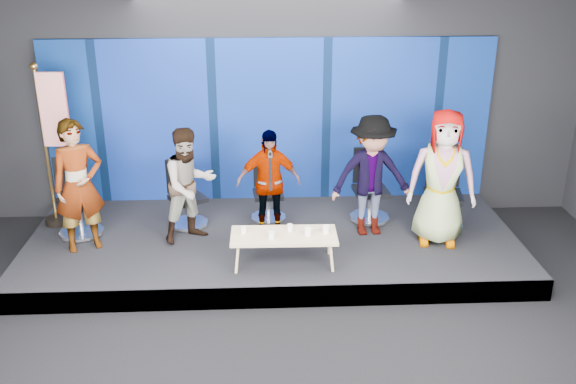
# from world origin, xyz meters

# --- Properties ---
(ground) EXTENTS (10.00, 10.00, 0.00)m
(ground) POSITION_xyz_m (0.00, 0.00, 0.00)
(ground) COLOR black
(ground) RESTS_ON ground
(room_walls) EXTENTS (10.02, 8.02, 3.51)m
(room_walls) POSITION_xyz_m (0.00, 0.00, 2.43)
(room_walls) COLOR black
(room_walls) RESTS_ON ground
(riser) EXTENTS (7.00, 3.00, 0.30)m
(riser) POSITION_xyz_m (0.00, 2.50, 0.15)
(riser) COLOR black
(riser) RESTS_ON ground
(backdrop) EXTENTS (7.00, 0.08, 2.60)m
(backdrop) POSITION_xyz_m (0.00, 3.95, 1.60)
(backdrop) COLOR navy
(backdrop) RESTS_ON riser
(chair_a) EXTENTS (0.85, 0.85, 1.13)m
(chair_a) POSITION_xyz_m (-2.81, 2.70, 0.67)
(chair_a) COLOR silver
(chair_a) RESTS_ON riser
(panelist_a) EXTENTS (0.79, 0.69, 1.84)m
(panelist_a) POSITION_xyz_m (-2.61, 2.23, 1.22)
(panelist_a) COLOR black
(panelist_a) RESTS_ON riser
(chair_b) EXTENTS (0.79, 0.79, 1.01)m
(chair_b) POSITION_xyz_m (-1.27, 2.92, 0.63)
(chair_b) COLOR silver
(chair_b) RESTS_ON riser
(panelist_b) EXTENTS (1.00, 0.95, 1.64)m
(panelist_b) POSITION_xyz_m (-1.16, 2.44, 1.12)
(panelist_b) COLOR black
(panelist_b) RESTS_ON riser
(chair_c) EXTENTS (0.59, 0.59, 0.96)m
(chair_c) POSITION_xyz_m (-0.06, 3.10, 0.62)
(chair_c) COLOR silver
(chair_c) RESTS_ON riser
(panelist_c) EXTENTS (0.94, 0.46, 1.55)m
(panelist_c) POSITION_xyz_m (-0.06, 2.60, 1.08)
(panelist_c) COLOR black
(panelist_c) RESTS_ON riser
(chair_d) EXTENTS (0.66, 0.66, 1.09)m
(chair_d) POSITION_xyz_m (1.48, 3.02, 0.66)
(chair_d) COLOR silver
(chair_d) RESTS_ON riser
(panelist_d) EXTENTS (1.19, 0.74, 1.76)m
(panelist_d) POSITION_xyz_m (1.40, 2.52, 1.18)
(panelist_d) COLOR black
(panelist_d) RESTS_ON riser
(chair_e) EXTENTS (0.77, 0.77, 1.18)m
(chair_e) POSITION_xyz_m (2.49, 2.68, 0.69)
(chair_e) COLOR silver
(chair_e) RESTS_ON riser
(panelist_e) EXTENTS (1.03, 0.77, 1.91)m
(panelist_e) POSITION_xyz_m (2.31, 2.20, 1.26)
(panelist_e) COLOR black
(panelist_e) RESTS_ON riser
(coffee_table) EXTENTS (1.39, 0.60, 0.42)m
(coffee_table) POSITION_xyz_m (0.12, 1.63, 0.69)
(coffee_table) COLOR tan
(coffee_table) RESTS_ON riser
(mug_a) EXTENTS (0.07, 0.07, 0.09)m
(mug_a) POSITION_xyz_m (-0.41, 1.69, 0.77)
(mug_a) COLOR white
(mug_a) RESTS_ON coffee_table
(mug_b) EXTENTS (0.08, 0.08, 0.10)m
(mug_b) POSITION_xyz_m (-0.05, 1.50, 0.77)
(mug_b) COLOR white
(mug_b) RESTS_ON coffee_table
(mug_c) EXTENTS (0.07, 0.07, 0.09)m
(mug_c) POSITION_xyz_m (0.20, 1.74, 0.77)
(mug_c) COLOR white
(mug_c) RESTS_ON coffee_table
(mug_d) EXTENTS (0.09, 0.09, 0.11)m
(mug_d) POSITION_xyz_m (0.43, 1.58, 0.78)
(mug_d) COLOR white
(mug_d) RESTS_ON coffee_table
(mug_e) EXTENTS (0.09, 0.09, 0.10)m
(mug_e) POSITION_xyz_m (0.67, 1.65, 0.78)
(mug_e) COLOR white
(mug_e) RESTS_ON coffee_table
(flag_stand) EXTENTS (0.56, 0.32, 2.43)m
(flag_stand) POSITION_xyz_m (-3.13, 3.02, 1.59)
(flag_stand) COLOR black
(flag_stand) RESTS_ON riser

